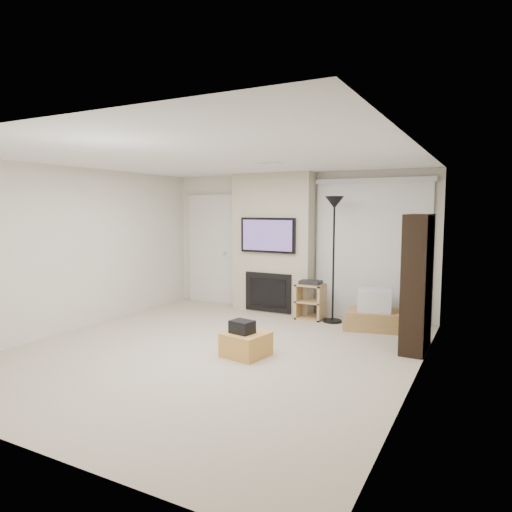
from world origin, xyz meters
The scene contains 16 objects.
floor centered at (0.00, 0.00, 0.00)m, with size 5.00×5.50×0.00m, color #C4B49C.
ceiling centered at (0.00, 0.00, 2.50)m, with size 5.00×5.50×0.00m, color white.
wall_back centered at (0.00, 2.75, 1.25)m, with size 5.00×2.50×0.00m, color silver.
wall_front centered at (0.00, -2.75, 1.25)m, with size 5.00×2.50×0.00m, color silver.
wall_left centered at (-2.50, 0.00, 1.25)m, with size 5.50×2.50×0.00m, color silver.
wall_right centered at (2.50, 0.00, 1.25)m, with size 5.50×2.50×0.00m, color silver.
hvac_vent centered at (0.40, 0.80, 2.50)m, with size 0.35×0.18×0.01m, color silver.
ottoman centered at (0.47, 0.03, 0.15)m, with size 0.50×0.50×0.30m, color gold.
black_bag centered at (0.43, 0.00, 0.38)m, with size 0.28×0.22×0.16m, color black.
fireplace_wall centered at (-0.35, 2.54, 1.24)m, with size 1.50×0.47×2.50m.
entry_door centered at (-1.80, 2.71, 1.05)m, with size 1.02×0.11×2.14m.
vertical_blinds centered at (1.40, 2.70, 1.27)m, with size 1.98×0.10×2.37m.
floor_lamp centered at (0.90, 2.22, 1.63)m, with size 0.31×0.31×2.07m.
av_stand centered at (0.49, 2.26, 0.35)m, with size 0.45×0.38×0.66m.
box_stack centered at (1.59, 2.15, 0.23)m, with size 1.05×0.88×0.61m.
bookshelf centered at (2.34, 1.30, 0.90)m, with size 0.30×0.80×1.80m.
Camera 1 is at (3.20, -4.92, 1.87)m, focal length 32.00 mm.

